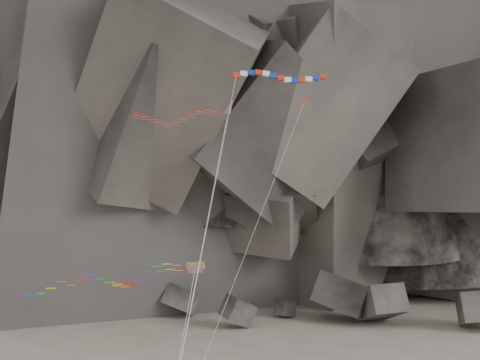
{
  "coord_description": "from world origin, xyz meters",
  "views": [
    {
      "loc": [
        0.27,
        -44.72,
        18.49
      ],
      "look_at": [
        1.65,
        6.0,
        20.26
      ],
      "focal_mm": 40.0,
      "sensor_mm": 36.0,
      "label": 1
    }
  ],
  "objects_px": {
    "delta_kite": "(177,116)",
    "parafoil_kite": "(103,279)",
    "pennant_kite": "(270,189)",
    "banner_kite": "(279,79)"
  },
  "relations": [
    {
      "from": "delta_kite",
      "to": "parafoil_kite",
      "type": "height_order",
      "value": "delta_kite"
    },
    {
      "from": "parafoil_kite",
      "to": "pennant_kite",
      "type": "bearing_deg",
      "value": 0.85
    },
    {
      "from": "delta_kite",
      "to": "pennant_kite",
      "type": "height_order",
      "value": "delta_kite"
    },
    {
      "from": "delta_kite",
      "to": "banner_kite",
      "type": "bearing_deg",
      "value": -21.64
    },
    {
      "from": "banner_kite",
      "to": "parafoil_kite",
      "type": "height_order",
      "value": "banner_kite"
    },
    {
      "from": "delta_kite",
      "to": "banner_kite",
      "type": "distance_m",
      "value": 9.55
    },
    {
      "from": "banner_kite",
      "to": "parafoil_kite",
      "type": "xyz_separation_m",
      "value": [
        -14.88,
        -1.81,
        -17.18
      ]
    },
    {
      "from": "delta_kite",
      "to": "banner_kite",
      "type": "relative_size",
      "value": 0.91
    },
    {
      "from": "pennant_kite",
      "to": "banner_kite",
      "type": "bearing_deg",
      "value": 70.19
    },
    {
      "from": "delta_kite",
      "to": "parafoil_kite",
      "type": "distance_m",
      "value": 15.2
    }
  ]
}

